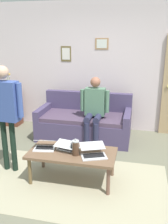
# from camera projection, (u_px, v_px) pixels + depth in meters

# --- Properties ---
(ground_plane) EXTENTS (7.68, 7.68, 0.00)m
(ground_plane) POSITION_uv_depth(u_px,v_px,m) (73.00, 177.00, 3.68)
(ground_plane) COLOR #6C6B57
(area_rug) EXTENTS (2.69, 1.59, 0.01)m
(area_rug) POSITION_uv_depth(u_px,v_px,m) (71.00, 183.00, 3.52)
(area_rug) COLOR tan
(area_rug) RESTS_ON ground_plane
(back_wall) EXTENTS (7.04, 0.11, 2.70)m
(back_wall) POSITION_uv_depth(u_px,v_px,m) (99.00, 67.00, 5.33)
(back_wall) COLOR silver
(back_wall) RESTS_ON ground_plane
(couch) EXTENTS (1.83, 0.89, 0.88)m
(couch) POSITION_uv_depth(u_px,v_px,m) (85.00, 123.00, 5.02)
(couch) COLOR #463B5F
(couch) RESTS_ON ground_plane
(coffee_table) EXTENTS (1.23, 0.61, 0.44)m
(coffee_table) POSITION_uv_depth(u_px,v_px,m) (72.00, 155.00, 3.49)
(coffee_table) COLOR brown
(coffee_table) RESTS_ON ground_plane
(laptop_left) EXTENTS (0.44, 0.43, 0.13)m
(laptop_left) POSITION_uv_depth(u_px,v_px,m) (93.00, 153.00, 3.37)
(laptop_left) COLOR silver
(laptop_left) RESTS_ON coffee_table
(laptop_center) EXTENTS (0.35, 0.33, 0.13)m
(laptop_center) POSITION_uv_depth(u_px,v_px,m) (67.00, 147.00, 3.54)
(laptop_center) COLOR silver
(laptop_center) RESTS_ON coffee_table
(laptop_right) EXTENTS (0.34, 0.30, 0.15)m
(laptop_right) POSITION_uv_depth(u_px,v_px,m) (45.00, 146.00, 3.58)
(laptop_right) COLOR silver
(laptop_right) RESTS_ON coffee_table
(french_press) EXTENTS (0.12, 0.10, 0.24)m
(french_press) POSITION_uv_depth(u_px,v_px,m) (76.00, 148.00, 3.36)
(french_press) COLOR #4C3323
(french_press) RESTS_ON coffee_table
(side_shelf) EXTENTS (0.42, 0.32, 0.79)m
(side_shelf) POSITION_uv_depth(u_px,v_px,m) (11.00, 108.00, 5.73)
(side_shelf) COLOR brown
(side_shelf) RESTS_ON ground_plane
(flower_vase) EXTENTS (0.11, 0.10, 0.42)m
(flower_vase) POSITION_uv_depth(u_px,v_px,m) (9.00, 86.00, 5.58)
(flower_vase) COLOR brown
(flower_vase) RESTS_ON side_shelf
(person_standing) EXTENTS (0.57, 0.20, 1.62)m
(person_standing) POSITION_uv_depth(u_px,v_px,m) (5.00, 106.00, 3.58)
(person_standing) COLOR black
(person_standing) RESTS_ON ground_plane
(person_seated) EXTENTS (0.55, 0.51, 1.28)m
(person_seated) POSITION_uv_depth(u_px,v_px,m) (94.00, 107.00, 4.64)
(person_seated) COLOR #282946
(person_seated) RESTS_ON ground_plane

